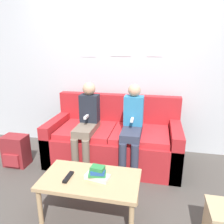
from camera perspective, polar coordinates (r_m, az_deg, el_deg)
ground_plane at (r=2.72m, az=-1.79°, el=-17.78°), size 10.00×10.00×0.00m
wall_back at (r=3.26m, az=2.38°, el=12.54°), size 8.00×0.06×2.60m
couch at (r=3.03m, az=0.55°, el=-7.54°), size 1.75×0.83×0.88m
coffee_table at (r=2.12m, az=-5.68°, el=-17.82°), size 0.90×0.50×0.39m
person_left at (r=2.81m, az=-6.58°, el=-2.56°), size 0.24×0.57×1.11m
person_right at (r=2.69m, az=5.29°, el=-3.57°), size 0.24×0.57×1.10m
tv_remote at (r=2.11m, az=-11.35°, el=-16.32°), size 0.05×0.17×0.02m
book_stack at (r=2.05m, az=-3.82°, el=-15.81°), size 0.24×0.15×0.13m
backpack at (r=3.22m, az=-23.80°, el=-9.28°), size 0.31×0.24×0.42m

